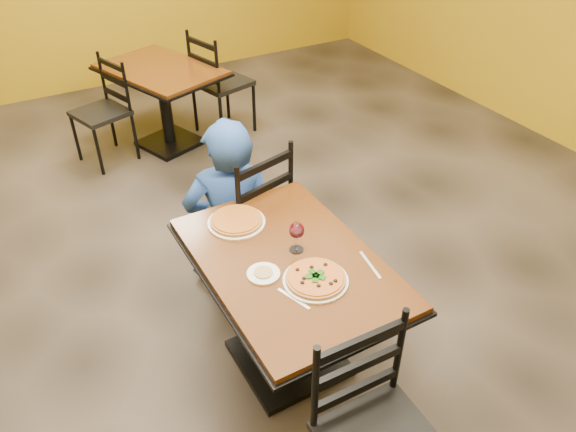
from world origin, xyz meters
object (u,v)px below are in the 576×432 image
plate_far (237,222)px  chair_second_left (100,114)px  wine_glass (297,236)px  diner (230,204)px  chair_main_far (245,211)px  plate_main (316,280)px  table_second (163,89)px  pizza_main (316,278)px  pizza_far (236,220)px  table_main (289,288)px  side_plate (263,274)px  chair_second_right (223,83)px

plate_far → chair_second_left: bearing=94.6°
wine_glass → diner: bearing=92.0°
chair_main_far → plate_main: chair_main_far is taller
chair_main_far → plate_far: (-0.23, -0.41, 0.26)m
table_second → pizza_main: size_ratio=4.48×
chair_main_far → pizza_far: chair_main_far is taller
table_second → plate_far: (-0.38, -2.38, 0.21)m
chair_second_left → plate_far: (0.19, -2.38, 0.31)m
table_main → diner: diner is taller
plate_far → pizza_far: bearing=-135.0°
plate_main → plate_far: bearing=102.1°
plate_main → side_plate: (-0.19, 0.16, 0.00)m
chair_main_far → table_main: bearing=66.0°
table_second → plate_far: bearing=-99.1°
chair_second_left → plate_far: 2.41m
plate_main → wine_glass: size_ratio=1.72×
chair_second_left → chair_main_far: bearing=-5.6°
pizza_main → pizza_far: same height
wine_glass → chair_main_far: bearing=84.9°
table_second → pizza_far: size_ratio=4.55×
plate_far → table_main: bearing=-76.4°
diner → plate_main: 1.03m
chair_second_left → wine_glass: bearing=-10.3°
plate_main → side_plate: same height
table_second → diner: 1.98m
pizza_far → plate_far: bearing=45.0°
chair_second_left → plate_far: size_ratio=2.90×
pizza_far → diner: bearing=71.6°
wine_glass → chair_second_left: bearing=97.5°
chair_main_far → plate_far: chair_main_far is taller
chair_main_far → pizza_far: size_ratio=3.55×
chair_second_left → side_plate: (0.13, -2.81, 0.31)m
chair_main_far → diner: size_ratio=0.86×
plate_main → side_plate: 0.25m
chair_main_far → pizza_main: bearing=69.7°
table_second → plate_main: plate_main is taller
chair_main_far → chair_second_left: chair_main_far is taller
table_main → wine_glass: (0.07, 0.05, 0.28)m
chair_main_far → pizza_far: (-0.23, -0.41, 0.27)m
pizza_main → pizza_far: (-0.13, 0.60, 0.00)m
plate_far → side_plate: bearing=-98.2°
pizza_main → side_plate: size_ratio=1.77×
pizza_main → plate_far: 0.61m
table_main → plate_main: 0.28m
table_main → table_second: 2.79m
plate_far → pizza_far: size_ratio=1.11×
table_main → chair_second_right: size_ratio=1.25×
table_second → plate_main: 2.99m
table_main → side_plate: size_ratio=7.69×
table_main → wine_glass: wine_glass is taller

